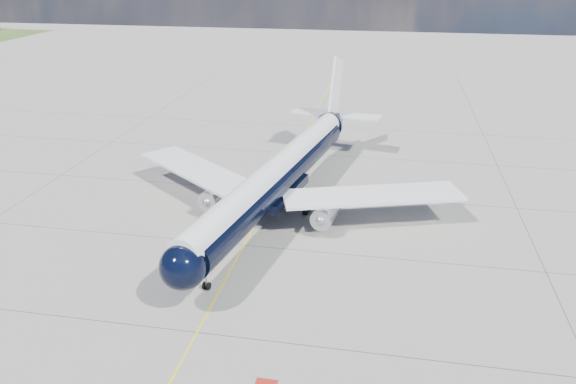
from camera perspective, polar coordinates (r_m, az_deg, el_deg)
ground at (r=77.07m, az=-0.75°, el=1.57°), size 320.00×320.00×0.00m
taxiway_centerline at (r=72.54m, az=-1.52°, el=0.15°), size 0.16×160.00×0.01m
main_airliner at (r=65.50m, az=-0.76°, el=1.88°), size 41.32×50.84×14.75m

